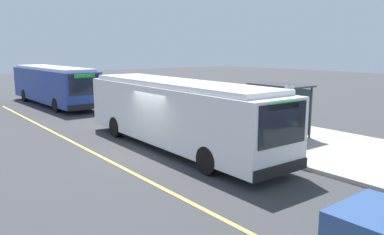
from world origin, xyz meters
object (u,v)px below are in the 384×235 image
object	(u,v)px
transit_bus_main	(176,112)
transit_bus_second	(53,84)
waiting_bench	(277,125)
route_sign_post	(288,111)
pedestrian_commuter	(257,120)

from	to	relation	value
transit_bus_main	transit_bus_second	size ratio (longest dim) A/B	1.00
transit_bus_main	transit_bus_second	bearing A→B (deg)	179.52
transit_bus_main	waiting_bench	size ratio (longest dim) A/B	7.40
route_sign_post	transit_bus_main	bearing A→B (deg)	-150.96
pedestrian_commuter	transit_bus_second	bearing A→B (deg)	-170.19
waiting_bench	transit_bus_second	bearing A→B (deg)	-164.48
route_sign_post	pedestrian_commuter	size ratio (longest dim) A/B	1.66
pedestrian_commuter	waiting_bench	bearing A→B (deg)	100.20
transit_bus_second	waiting_bench	distance (m)	18.52
transit_bus_main	route_sign_post	world-z (taller)	same
transit_bus_main	route_sign_post	xyz separation A→B (m)	(4.16, 2.31, 0.34)
waiting_bench	route_sign_post	world-z (taller)	route_sign_post
transit_bus_main	route_sign_post	size ratio (longest dim) A/B	4.23
transit_bus_main	pedestrian_commuter	xyz separation A→B (m)	(1.71, 3.28, -0.50)
route_sign_post	transit_bus_second	bearing A→B (deg)	-173.98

